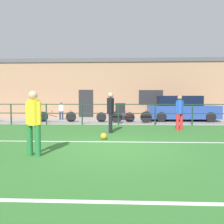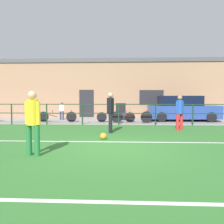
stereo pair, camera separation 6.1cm
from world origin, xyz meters
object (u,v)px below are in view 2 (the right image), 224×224
bicycle_parked_1 (132,117)px  player_striker (180,110)px  spectator_child (62,110)px  bicycle_parked_3 (57,117)px  soccer_ball_match (103,136)px  player_winger (33,119)px  parked_car_red (182,109)px  bicycle_parked_4 (116,117)px  player_goalkeeper (110,110)px  trash_bin_0 (121,112)px

bicycle_parked_1 → player_striker: bearing=-54.5°
spectator_child → bicycle_parked_3: (0.13, -1.55, -0.34)m
spectator_child → bicycle_parked_1: 4.99m
soccer_ball_match → bicycle_parked_3: bicycle_parked_3 is taller
player_winger → parked_car_red: bearing=74.0°
bicycle_parked_3 → bicycle_parked_4: 3.55m
player_goalkeeper → trash_bin_0: (0.37, 5.67, -0.39)m
bicycle_parked_1 → trash_bin_0: (-0.65, 1.86, 0.20)m
player_striker → spectator_child: (-6.70, 4.77, -0.21)m
soccer_ball_match → player_goalkeeper: bearing=84.6°
player_winger → parked_car_red: (6.03, 9.40, -0.16)m
soccer_ball_match → spectator_child: (-3.44, 7.33, 0.58)m
player_winger → spectator_child: player_winger is taller
player_winger → bicycle_parked_4: bearing=94.1°
player_goalkeeper → soccer_ball_match: (-0.16, -1.67, -0.85)m
player_winger → trash_bin_0: bearing=94.5°
player_winger → bicycle_parked_4: 8.43m
spectator_child → trash_bin_0: (3.97, 0.01, -0.12)m
bicycle_parked_4 → trash_bin_0: bearing=79.7°
spectator_child → bicycle_parked_1: bearing=167.0°
player_goalkeeper → bicycle_parked_4: size_ratio=0.74×
player_striker → bicycle_parked_1: 3.63m
parked_car_red → trash_bin_0: (-3.92, 0.37, -0.20)m
soccer_ball_match → bicycle_parked_3: 6.66m
spectator_child → player_striker: bearing=153.4°
parked_car_red → bicycle_parked_1: bearing=-155.4°
player_winger → spectator_child: bearing=117.5°
spectator_child → parked_car_red: (7.89, -0.36, 0.08)m
player_winger → trash_bin_0: size_ratio=1.49×
bicycle_parked_1 → player_winger: bearing=-109.2°
parked_car_red → bicycle_parked_4: size_ratio=1.88×
player_goalkeeper → parked_car_red: size_ratio=0.39×
player_striker → trash_bin_0: (-2.73, 4.78, -0.33)m
player_goalkeeper → player_striker: bearing=-80.1°
spectator_child → soccer_ball_match: bearing=124.0°
player_striker → trash_bin_0: size_ratio=1.44×
bicycle_parked_3 → player_winger: bearing=-78.1°
bicycle_parked_4 → trash_bin_0: 1.60m
parked_car_red → player_striker: bearing=-105.1°
player_striker → bicycle_parked_3: 7.34m
player_goalkeeper → spectator_child: size_ratio=1.44×
bicycle_parked_3 → soccer_ball_match: bearing=-60.2°
spectator_child → bicycle_parked_3: 1.59m
player_winger → bicycle_parked_1: 8.39m
soccer_ball_match → player_striker: bearing=38.0°
player_winger → bicycle_parked_3: player_winger is taller
player_striker → parked_car_red: size_ratio=0.37×
player_striker → soccer_ball_match: player_striker is taller
player_goalkeeper → spectator_child: (-3.60, 5.66, -0.28)m
bicycle_parked_3 → bicycle_parked_4: bicycle_parked_3 is taller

